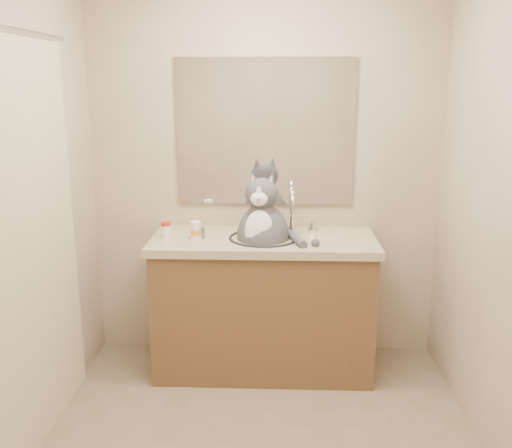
{
  "coord_description": "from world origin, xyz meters",
  "views": [
    {
      "loc": [
        0.08,
        -2.32,
        1.75
      ],
      "look_at": [
        -0.03,
        0.65,
        1.01
      ],
      "focal_mm": 40.0,
      "sensor_mm": 36.0,
      "label": 1
    }
  ],
  "objects": [
    {
      "name": "room",
      "position": [
        0.0,
        0.0,
        1.2
      ],
      "size": [
        2.22,
        2.52,
        2.42
      ],
      "color": "#86735D",
      "rests_on": "ground"
    },
    {
      "name": "vanity",
      "position": [
        0.0,
        0.96,
        0.44
      ],
      "size": [
        1.34,
        0.59,
        1.12
      ],
      "color": "brown",
      "rests_on": "ground"
    },
    {
      "name": "mirror",
      "position": [
        0.0,
        1.24,
        1.45
      ],
      "size": [
        1.1,
        0.02,
        0.9
      ],
      "primitive_type": "cube",
      "color": "white",
      "rests_on": "room"
    },
    {
      "name": "shower_curtain",
      "position": [
        -1.05,
        0.1,
        1.03
      ],
      "size": [
        0.02,
        1.3,
        1.93
      ],
      "color": "beige",
      "rests_on": "ground"
    },
    {
      "name": "cat",
      "position": [
        -0.0,
        0.93,
        0.89
      ],
      "size": [
        0.44,
        0.41,
        0.62
      ],
      "rotation": [
        0.0,
        0.0,
        -0.16
      ],
      "color": "#4D4D53",
      "rests_on": "vanity"
    },
    {
      "name": "pill_bottle_redcap",
      "position": [
        -0.58,
        0.94,
        0.9
      ],
      "size": [
        0.07,
        0.07,
        0.1
      ],
      "rotation": [
        0.0,
        0.0,
        0.33
      ],
      "color": "white",
      "rests_on": "vanity"
    },
    {
      "name": "pill_bottle_orange",
      "position": [
        -0.4,
        0.91,
        0.9
      ],
      "size": [
        0.08,
        0.08,
        0.11
      ],
      "rotation": [
        0.0,
        0.0,
        -0.33
      ],
      "color": "white",
      "rests_on": "vanity"
    },
    {
      "name": "grey_canister",
      "position": [
        -0.37,
        0.94,
        0.88
      ],
      "size": [
        0.05,
        0.05,
        0.06
      ],
      "rotation": [
        0.0,
        0.0,
        0.35
      ],
      "color": "slate",
      "rests_on": "vanity"
    }
  ]
}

